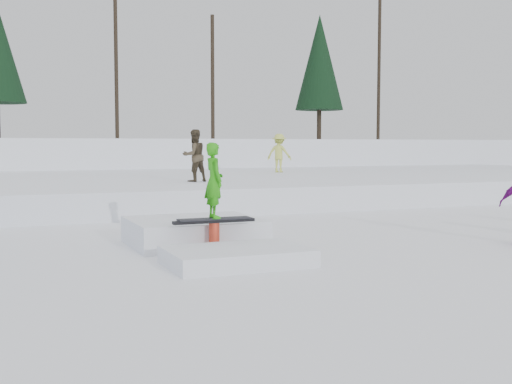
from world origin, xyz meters
name	(u,v)px	position (x,y,z in m)	size (l,w,h in m)	color
ground	(274,263)	(0.00, 0.00, 0.00)	(120.00, 120.00, 0.00)	white
snow_berm	(69,159)	(0.00, 30.00, 1.20)	(60.00, 14.00, 2.40)	white
snow_midrise	(111,186)	(0.00, 16.00, 0.40)	(50.00, 18.00, 0.80)	white
treeline	(175,57)	(6.18, 28.28, 7.45)	(40.24, 4.22, 10.50)	black
walker_olive	(194,156)	(1.97, 10.99, 1.70)	(0.88, 0.68, 1.80)	#3E3424
walker_ygreen	(279,153)	(7.86, 16.77, 1.69)	(1.15, 0.66, 1.78)	#C9D555
jib_rail_feature	(205,234)	(-0.67, 1.84, 0.30)	(2.60, 4.40, 2.11)	white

